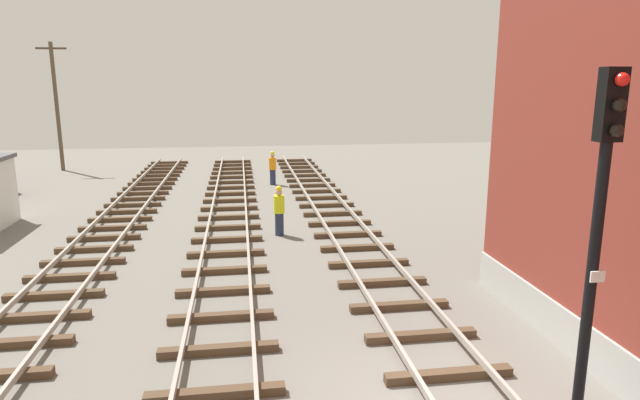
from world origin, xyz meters
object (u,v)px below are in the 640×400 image
(utility_pole_far, at_px, (57,104))
(track_worker_foreground, at_px, (273,168))
(track_worker_distant, at_px, (279,211))
(signal_mast, at_px, (600,211))

(utility_pole_far, distance_m, track_worker_foreground, 15.27)
(utility_pole_far, relative_size, track_worker_distant, 4.30)
(signal_mast, bearing_deg, utility_pole_far, 120.05)
(track_worker_foreground, height_order, track_worker_distant, same)
(track_worker_distant, bearing_deg, track_worker_foreground, 87.85)
(utility_pole_far, xyz_separation_m, track_worker_distant, (12.76, -17.28, -3.28))
(signal_mast, distance_m, track_worker_distant, 12.91)
(signal_mast, height_order, track_worker_foreground, signal_mast)
(signal_mast, relative_size, track_worker_distant, 3.08)
(signal_mast, xyz_separation_m, track_worker_foreground, (-3.75, 22.17, -2.67))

